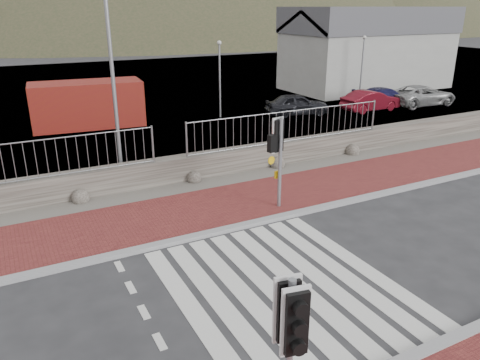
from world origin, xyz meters
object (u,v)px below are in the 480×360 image
traffic_signal_near (290,329)px  car_a (297,104)px  car_b (371,101)px  streetlight (115,62)px  car_c (384,97)px  shipping_container (88,104)px  car_d (422,95)px  traffic_signal_far (280,144)px

traffic_signal_near → car_a: (12.17, 17.71, -1.30)m
car_b → traffic_signal_near: bearing=134.3°
streetlight → traffic_signal_near: bearing=-78.0°
car_a → car_c: size_ratio=0.88×
traffic_signal_near → streetlight: 11.63m
shipping_container → car_c: size_ratio=1.33×
car_a → car_d: size_ratio=0.80×
traffic_signal_near → car_a: bearing=65.9°
shipping_container → car_d: size_ratio=1.21×
traffic_signal_far → streetlight: bearing=-62.8°
traffic_signal_far → car_c: size_ratio=0.69×
streetlight → car_a: streetlight is taller
shipping_container → car_c: bearing=-5.4°
streetlight → shipping_container: (0.50, 9.08, -3.01)m
car_b → car_d: 3.97m
shipping_container → car_a: shipping_container is taller
streetlight → car_c: streetlight is taller
shipping_container → car_a: size_ratio=1.52×
car_a → car_d: bearing=-85.2°
car_a → car_b: size_ratio=0.97×
traffic_signal_near → car_c: (18.23, 17.19, -1.32)m
car_a → car_b: 4.61m
traffic_signal_far → car_d: traffic_signal_far is taller
traffic_signal_near → car_b: 23.57m
traffic_signal_far → car_c: 17.39m
traffic_signal_far → car_b: traffic_signal_far is taller
traffic_signal_far → car_b: (12.42, 9.64, -1.44)m
car_a → traffic_signal_far: bearing=156.8°
streetlight → shipping_container: size_ratio=1.35×
traffic_signal_far → car_a: (7.95, 10.73, -1.44)m
traffic_signal_near → streetlight: size_ratio=0.36×
traffic_signal_far → car_b: size_ratio=0.77×
traffic_signal_near → traffic_signal_far: size_ratio=0.94×
streetlight → car_b: bearing=33.7°
traffic_signal_near → traffic_signal_far: (4.22, 6.99, 0.14)m
car_b → traffic_signal_far: bearing=127.2°
car_c → traffic_signal_far: bearing=125.2°
traffic_signal_near → car_b: size_ratio=0.72×
traffic_signal_near → streetlight: streetlight is taller
traffic_signal_near → shipping_container: size_ratio=0.49×
shipping_container → car_b: shipping_container is taller
traffic_signal_far → shipping_container: bearing=-88.8°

